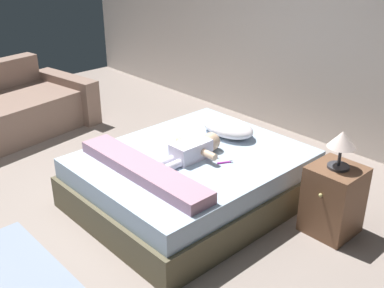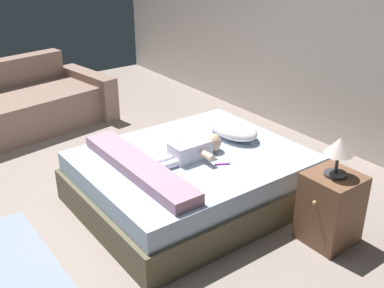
{
  "view_description": "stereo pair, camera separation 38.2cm",
  "coord_description": "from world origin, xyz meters",
  "px_view_note": "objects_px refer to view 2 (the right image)",
  "views": [
    {
      "loc": [
        2.74,
        -1.32,
        2.16
      ],
      "look_at": [
        0.2,
        1.04,
        0.55
      ],
      "focal_mm": 43.5,
      "sensor_mm": 36.0,
      "label": 1
    },
    {
      "loc": [
        2.98,
        -1.02,
        2.16
      ],
      "look_at": [
        0.2,
        1.04,
        0.55
      ],
      "focal_mm": 43.5,
      "sensor_mm": 36.0,
      "label": 2
    }
  ],
  "objects_px": {
    "toothbrush": "(223,164)",
    "couch": "(22,107)",
    "bed": "(192,179)",
    "lamp": "(339,149)",
    "pillow": "(233,129)",
    "nightstand": "(330,208)",
    "baby": "(194,149)"
  },
  "relations": [
    {
      "from": "toothbrush",
      "to": "couch",
      "type": "xyz_separation_m",
      "value": [
        -2.81,
        -0.72,
        -0.19
      ]
    },
    {
      "from": "bed",
      "to": "lamp",
      "type": "xyz_separation_m",
      "value": [
        1.05,
        0.5,
        0.54
      ]
    },
    {
      "from": "lamp",
      "to": "pillow",
      "type": "bearing_deg",
      "value": 178.88
    },
    {
      "from": "toothbrush",
      "to": "nightstand",
      "type": "xyz_separation_m",
      "value": [
        0.76,
        0.4,
        -0.18
      ]
    },
    {
      "from": "pillow",
      "to": "baby",
      "type": "height_order",
      "value": "baby"
    },
    {
      "from": "baby",
      "to": "couch",
      "type": "bearing_deg",
      "value": -166.62
    },
    {
      "from": "toothbrush",
      "to": "nightstand",
      "type": "distance_m",
      "value": 0.88
    },
    {
      "from": "baby",
      "to": "nightstand",
      "type": "height_order",
      "value": "baby"
    },
    {
      "from": "bed",
      "to": "toothbrush",
      "type": "relative_size",
      "value": 15.38
    },
    {
      "from": "pillow",
      "to": "nightstand",
      "type": "height_order",
      "value": "pillow"
    },
    {
      "from": "toothbrush",
      "to": "couch",
      "type": "height_order",
      "value": "couch"
    },
    {
      "from": "baby",
      "to": "bed",
      "type": "bearing_deg",
      "value": 160.75
    },
    {
      "from": "bed",
      "to": "lamp",
      "type": "height_order",
      "value": "lamp"
    },
    {
      "from": "couch",
      "to": "lamp",
      "type": "height_order",
      "value": "lamp"
    },
    {
      "from": "baby",
      "to": "couch",
      "type": "distance_m",
      "value": 2.64
    },
    {
      "from": "bed",
      "to": "baby",
      "type": "bearing_deg",
      "value": -19.25
    },
    {
      "from": "toothbrush",
      "to": "nightstand",
      "type": "relative_size",
      "value": 0.22
    },
    {
      "from": "bed",
      "to": "couch",
      "type": "height_order",
      "value": "couch"
    },
    {
      "from": "nightstand",
      "to": "lamp",
      "type": "distance_m",
      "value": 0.49
    },
    {
      "from": "pillow",
      "to": "bed",
      "type": "bearing_deg",
      "value": -80.82
    },
    {
      "from": "nightstand",
      "to": "toothbrush",
      "type": "bearing_deg",
      "value": -152.01
    },
    {
      "from": "pillow",
      "to": "toothbrush",
      "type": "xyz_separation_m",
      "value": [
        0.38,
        -0.43,
        -0.07
      ]
    },
    {
      "from": "pillow",
      "to": "nightstand",
      "type": "xyz_separation_m",
      "value": [
        1.13,
        -0.02,
        -0.25
      ]
    },
    {
      "from": "pillow",
      "to": "baby",
      "type": "bearing_deg",
      "value": -76.96
    },
    {
      "from": "couch",
      "to": "nightstand",
      "type": "distance_m",
      "value": 3.74
    },
    {
      "from": "couch",
      "to": "lamp",
      "type": "relative_size",
      "value": 6.98
    },
    {
      "from": "bed",
      "to": "couch",
      "type": "relative_size",
      "value": 0.9
    },
    {
      "from": "bed",
      "to": "lamp",
      "type": "bearing_deg",
      "value": 25.41
    },
    {
      "from": "couch",
      "to": "nightstand",
      "type": "xyz_separation_m",
      "value": [
        3.57,
        1.12,
        0.01
      ]
    },
    {
      "from": "baby",
      "to": "toothbrush",
      "type": "distance_m",
      "value": 0.28
    },
    {
      "from": "toothbrush",
      "to": "couch",
      "type": "relative_size",
      "value": 0.06
    },
    {
      "from": "nightstand",
      "to": "lamp",
      "type": "height_order",
      "value": "lamp"
    }
  ]
}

